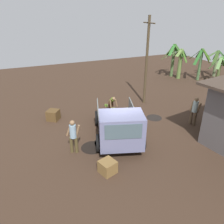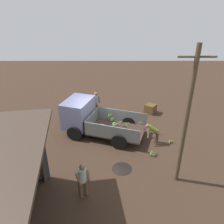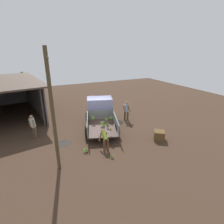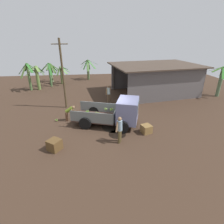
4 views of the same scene
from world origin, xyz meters
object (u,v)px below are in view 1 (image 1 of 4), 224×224
wooden_crate_0 (53,115)px  wooden_crate_1 (108,167)px  utility_pole (147,61)px  banana_bunch_on_ground_1 (129,109)px  banana_bunch_on_ground_0 (106,105)px  person_foreground_visitor (73,135)px  person_worker_loading (112,102)px  person_bystander_near_shed (195,110)px  cargo_truck (120,128)px

wooden_crate_0 → wooden_crate_1: wooden_crate_0 is taller
utility_pole → banana_bunch_on_ground_1: 3.35m
banana_bunch_on_ground_0 → wooden_crate_1: (6.18, -2.45, 0.17)m
person_foreground_visitor → banana_bunch_on_ground_0: bearing=-13.2°
banana_bunch_on_ground_0 → utility_pole: bearing=81.6°
person_worker_loading → person_bystander_near_shed: 4.96m
cargo_truck → banana_bunch_on_ground_1: cargo_truck is taller
utility_pole → wooden_crate_0: utility_pole is taller
utility_pole → person_worker_loading: utility_pole is taller
banana_bunch_on_ground_1 → wooden_crate_0: (-0.63, -4.78, 0.17)m
utility_pole → person_worker_loading: 3.60m
person_worker_loading → banana_bunch_on_ground_1: bearing=85.1°
person_worker_loading → banana_bunch_on_ground_0: 1.15m
cargo_truck → wooden_crate_1: 2.09m
cargo_truck → person_foreground_visitor: bearing=-82.9°
wooden_crate_1 → wooden_crate_0: bearing=-167.9°
person_worker_loading → person_bystander_near_shed: person_bystander_near_shed is taller
person_bystander_near_shed → wooden_crate_0: (-3.79, -7.33, -0.60)m
person_foreground_visitor → person_bystander_near_shed: size_ratio=1.01×
wooden_crate_1 → banana_bunch_on_ground_1: bearing=144.7°
utility_pole → person_bystander_near_shed: utility_pole is taller
wooden_crate_0 → person_bystander_near_shed: bearing=62.7°
person_foreground_visitor → banana_bunch_on_ground_1: 5.48m
person_worker_loading → banana_bunch_on_ground_1: size_ratio=3.93×
cargo_truck → person_bystander_near_shed: cargo_truck is taller
person_foreground_visitor → wooden_crate_1: size_ratio=2.74×
banana_bunch_on_ground_1 → utility_pole: bearing=114.8°
cargo_truck → banana_bunch_on_ground_0: cargo_truck is taller
person_foreground_visitor → banana_bunch_on_ground_0: person_foreground_visitor is taller
person_foreground_visitor → wooden_crate_0: person_foreground_visitor is taller
person_foreground_visitor → banana_bunch_on_ground_1: bearing=-30.2°
utility_pole → person_bystander_near_shed: size_ratio=3.51×
person_bystander_near_shed → wooden_crate_1: size_ratio=2.71×
cargo_truck → utility_pole: utility_pole is taller
utility_pole → person_bystander_near_shed: bearing=13.4°
person_foreground_visitor → person_bystander_near_shed: (0.06, 7.00, -0.01)m
wooden_crate_0 → cargo_truck: bearing=30.7°
person_worker_loading → banana_bunch_on_ground_1: person_worker_loading is taller
banana_bunch_on_ground_0 → wooden_crate_0: 3.71m
person_worker_loading → wooden_crate_0: bearing=-92.9°
utility_pole → banana_bunch_on_ground_0: bearing=-98.4°
person_bystander_near_shed → person_worker_loading: bearing=108.7°
wooden_crate_1 → banana_bunch_on_ground_0: bearing=158.3°
utility_pole → banana_bunch_on_ground_0: 3.98m
cargo_truck → banana_bunch_on_ground_0: (-4.68, 1.20, -0.93)m
person_worker_loading → wooden_crate_1: (5.20, -2.45, -0.43)m
person_worker_loading → banana_bunch_on_ground_0: person_worker_loading is taller
person_foreground_visitor → person_worker_loading: size_ratio=1.41×
cargo_truck → banana_bunch_on_ground_1: size_ratio=16.37×
person_foreground_visitor → person_worker_loading: (-3.27, 3.34, -0.22)m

